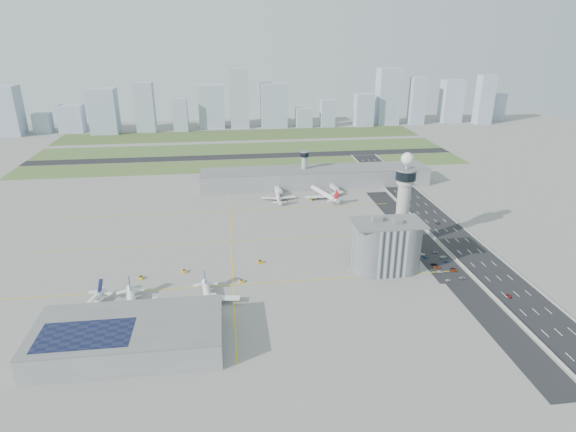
{
  "coord_description": "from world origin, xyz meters",
  "views": [
    {
      "loc": [
        -39.65,
        -273.1,
        137.57
      ],
      "look_at": [
        0.0,
        35.0,
        15.0
      ],
      "focal_mm": 30.0,
      "sensor_mm": 36.0,
      "label": 1
    }
  ],
  "objects": [
    {
      "name": "taxiway_line_h_2",
      "position": [
        -40.0,
        90.0,
        0.01
      ],
      "size": [
        260.0,
        0.6,
        0.01
      ],
      "primitive_type": "cube",
      "color": "yellow",
      "rests_on": "ground"
    },
    {
      "name": "car_lot_7",
      "position": [
        92.71,
        -30.52,
        0.64
      ],
      "size": [
        4.53,
        2.11,
        1.28
      ],
      "primitive_type": "imported",
      "rotation": [
        0.0,
        0.0,
        1.64
      ],
      "color": "#9F360F",
      "rests_on": "ground"
    },
    {
      "name": "highway",
      "position": [
        115.0,
        0.0,
        0.05
      ],
      "size": [
        28.0,
        500.0,
        0.1
      ],
      "primitive_type": "cube",
      "color": "black",
      "rests_on": "ground"
    },
    {
      "name": "airplane_near_a",
      "position": [
        -115.96,
        -51.53,
        5.56
      ],
      "size": [
        43.24,
        47.35,
        11.11
      ],
      "primitive_type": null,
      "rotation": [
        0.0,
        0.0,
        -1.85
      ],
      "color": "white",
      "rests_on": "ground"
    },
    {
      "name": "car_lot_1",
      "position": [
        83.83,
        -30.83,
        0.55
      ],
      "size": [
        3.46,
        1.58,
        1.1
      ],
      "primitive_type": "imported",
      "rotation": [
        0.0,
        0.0,
        1.44
      ],
      "color": "gray",
      "rests_on": "ground"
    },
    {
      "name": "skyline_bldg_8",
      "position": [
        -19.42,
        431.56,
        41.69
      ],
      "size": [
        26.33,
        21.06,
        83.39
      ],
      "primitive_type": "cube",
      "color": "#9EADC1",
      "rests_on": "ground"
    },
    {
      "name": "tug_2",
      "position": [
        -35.14,
        -27.47,
        0.85
      ],
      "size": [
        2.48,
        3.23,
        1.71
      ],
      "primitive_type": null,
      "rotation": [
        0.0,
        0.0,
        0.17
      ],
      "color": "gold",
      "rests_on": "ground"
    },
    {
      "name": "taxiway_line_h_1",
      "position": [
        -40.0,
        30.0,
        0.01
      ],
      "size": [
        260.0,
        0.6,
        0.01
      ],
      "primitive_type": "cube",
      "color": "yellow",
      "rests_on": "ground"
    },
    {
      "name": "jet_bridge_far_1",
      "position": [
        52.0,
        132.0,
        2.85
      ],
      "size": [
        5.39,
        14.31,
        5.7
      ],
      "primitive_type": null,
      "rotation": [
        0.0,
        0.0,
        -1.4
      ],
      "color": "silver",
      "rests_on": "ground"
    },
    {
      "name": "tug_4",
      "position": [
        28.77,
        105.77,
        0.79
      ],
      "size": [
        2.86,
        3.27,
        1.59
      ],
      "primitive_type": null,
      "rotation": [
        0.0,
        0.0,
        -0.44
      ],
      "color": "#FEA429",
      "rests_on": "ground"
    },
    {
      "name": "car_lot_11",
      "position": [
        91.81,
        -4.82,
        0.56
      ],
      "size": [
        3.92,
        1.68,
        1.13
      ],
      "primitive_type": "imported",
      "rotation": [
        0.0,
        0.0,
        1.6
      ],
      "color": "gray",
      "rests_on": "ground"
    },
    {
      "name": "skyline_bldg_17",
      "position": [
        382.05,
        443.29,
        20.53
      ],
      "size": [
        22.64,
        18.11,
        41.06
      ],
      "primitive_type": "cube",
      "color": "#9EADC1",
      "rests_on": "ground"
    },
    {
      "name": "tug_1",
      "position": [
        -68.86,
        -11.0,
        0.91
      ],
      "size": [
        2.9,
        3.59,
        1.82
      ],
      "primitive_type": null,
      "rotation": [
        0.0,
        0.0,
        -2.87
      ],
      "color": "yellow",
      "rests_on": "ground"
    },
    {
      "name": "tug_5",
      "position": [
        30.38,
        111.01,
        1.06
      ],
      "size": [
        4.42,
        4.3,
        2.13
      ],
      "primitive_type": null,
      "rotation": [
        0.0,
        0.0,
        -2.28
      ],
      "color": "yellow",
      "rests_on": "ground"
    },
    {
      "name": "secondary_tower",
      "position": [
        30.0,
        150.0,
        18.8
      ],
      "size": [
        8.6,
        8.6,
        31.9
      ],
      "color": "#ADAAA5",
      "rests_on": "ground"
    },
    {
      "name": "car_lot_9",
      "position": [
        93.77,
        -18.34,
        0.62
      ],
      "size": [
        3.81,
        1.51,
        1.24
      ],
      "primitive_type": "imported",
      "rotation": [
        0.0,
        0.0,
        1.62
      ],
      "color": "#182A4B",
      "rests_on": "ground"
    },
    {
      "name": "skyline_bldg_15",
      "position": [
        302.83,
        435.54,
        31.7
      ],
      "size": [
        30.25,
        24.2,
        63.4
      ],
      "primitive_type": "cube",
      "color": "#9EADC1",
      "rests_on": "ground"
    },
    {
      "name": "airplane_near_b",
      "position": [
        -92.04,
        -54.25,
        6.12
      ],
      "size": [
        44.72,
        49.92,
        12.24
      ],
      "primitive_type": null,
      "rotation": [
        0.0,
        0.0,
        -1.38
      ],
      "color": "white",
      "rests_on": "ground"
    },
    {
      "name": "car_hw_4",
      "position": [
        107.9,
        180.03,
        0.55
      ],
      "size": [
        1.55,
        3.34,
        1.11
      ],
      "primitive_type": "imported",
      "rotation": [
        0.0,
        0.0,
        -0.08
      ],
      "color": "gray",
      "rests_on": "ground"
    },
    {
      "name": "car_lot_0",
      "position": [
        83.94,
        -41.19,
        0.55
      ],
      "size": [
        3.32,
        1.54,
        1.1
      ],
      "primitive_type": "imported",
      "rotation": [
        0.0,
        0.0,
        1.65
      ],
      "color": "#BEBEBE",
      "rests_on": "ground"
    },
    {
      "name": "skyline_bldg_10",
      "position": [
        73.27,
        423.68,
        13.87
      ],
      "size": [
        23.01,
        18.41,
        27.75
      ],
      "primitive_type": "cube",
      "color": "#9EADC1",
      "rests_on": "ground"
    },
    {
      "name": "parking_lot",
      "position": [
        88.0,
        -22.0,
        0.05
      ],
      "size": [
        20.0,
        44.0,
        0.1
      ],
      "primitive_type": "cube",
      "color": "black",
      "rests_on": "ground"
    },
    {
      "name": "barrier_left",
      "position": [
        101.0,
        0.0,
        0.6
      ],
      "size": [
        0.6,
        500.0,
        1.2
      ],
      "primitive_type": "cube",
      "color": "#9E9E99",
      "rests_on": "ground"
    },
    {
      "name": "car_lot_6",
      "position": [
        93.78,
        -39.88,
        0.66
      ],
      "size": [
        4.85,
        2.47,
        1.31
      ],
      "primitive_type": "imported",
      "rotation": [
        0.0,
        0.0,
        1.63
      ],
      "color": "gray",
      "rests_on": "ground"
    },
    {
      "name": "skyline_bldg_9",
      "position": [
        30.27,
        432.32,
        31.06
      ],
      "size": [
        36.96,
        29.57,
        62.11
      ],
      "primitive_type": "cube",
      "color": "#9EADC1",
      "rests_on": "ground"
    },
    {
      "name": "taxiway_line_h_0",
      "position": [
        -40.0,
        -30.0,
        0.01
      ],
      "size": [
        260.0,
        0.6,
        0.01
      ],
      "primitive_type": "cube",
      "color": "yellow",
      "rests_on": "ground"
    },
    {
      "name": "grass_strip_0",
      "position": [
        -20.0,
        225.0,
        0.04
      ],
      "size": [
        480.0,
        50.0,
        0.08
      ],
      "primitive_type": "cube",
      "color": "#3F5C2B",
      "rests_on": "ground"
    },
    {
      "name": "car_hw_1",
      "position": [
        114.14,
        42.47,
        0.64
      ],
      "size": [
        1.36,
        3.88,
        1.28
      ],
      "primitive_type": "imported",
      "rotation": [
        0.0,
        0.0,
        -0.0
      ],
      "color": "black",
      "rests_on": "ground"
    },
    {
      "name": "barrier_right",
      "position": [
        129.0,
        0.0,
        0.6
      ],
      "size": [
        0.6,
        500.0,
        1.2
      ],
      "primitive_type": "cube",
      "color": "#9E9E99",
      "rests_on": "ground"
    },
    {
      "name": "jet_bridge_near_0",
      "position": [
        -113.0,
        -61.0,
        2.85
      ],
      "size": [
        5.39,
        14.31,
        5.7
      ],
      "primitive_type": null,
      "rotation": [
        0.0,
        0.0,
        1.4
      ],
      "color": "silver",
      "rests_on": "ground"
    },
    {
      "name": "jet_bridge_far_0",
      "position": [
        2.0,
        132.0,
        2.85
      ],
      "size": [
        5.39,
        14.31,
        5.7
      ],
      "primitive_type": null,
      "rotation": [
        0.0,
        0.0,
        -1.4
      ],
      "color": "silver",
      "rests_on": "ground"
    },
    {
      "name": "skyline_bldg_1",
      "position": [
        -331.22,
        417.61,
        32.8
      ],
      "size": [
        37.63,
        30.1,
        65.6
      ],
      "primitive_type": "cube",
      "color": "#9EADC1",
      "rests_on": "ground"
    },
    {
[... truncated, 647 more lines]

